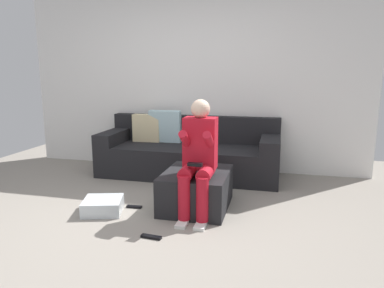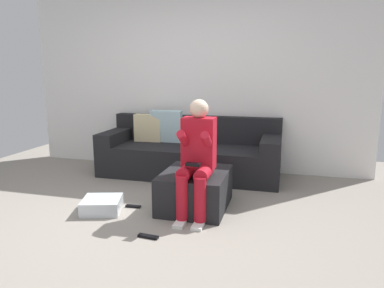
{
  "view_description": "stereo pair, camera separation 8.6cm",
  "coord_description": "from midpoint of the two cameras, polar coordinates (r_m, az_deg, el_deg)",
  "views": [
    {
      "loc": [
        1.24,
        -2.88,
        1.42
      ],
      "look_at": [
        0.25,
        1.19,
        0.57
      ],
      "focal_mm": 33.18,
      "sensor_mm": 36.0,
      "label": 1
    },
    {
      "loc": [
        1.32,
        -2.85,
        1.42
      ],
      "look_at": [
        0.25,
        1.19,
        0.57
      ],
      "focal_mm": 33.18,
      "sensor_mm": 36.0,
      "label": 2
    }
  ],
  "objects": [
    {
      "name": "wall_back",
      "position": [
        5.27,
        -0.39,
        9.91
      ],
      "size": [
        5.04,
        0.1,
        2.55
      ],
      "primitive_type": "cube",
      "color": "white",
      "rests_on": "ground_plane"
    },
    {
      "name": "remote_by_storage_bin",
      "position": [
        3.89,
        -9.91,
        -9.91
      ],
      "size": [
        0.16,
        0.05,
        0.02
      ],
      "primitive_type": "cube",
      "rotation": [
        0.0,
        0.0,
        0.05
      ],
      "color": "black",
      "rests_on": "ground_plane"
    },
    {
      "name": "remote_near_ottoman",
      "position": [
        3.21,
        -7.36,
        -14.59
      ],
      "size": [
        0.19,
        0.07,
        0.02
      ],
      "primitive_type": "cube",
      "rotation": [
        0.0,
        0.0,
        -0.09
      ],
      "color": "black",
      "rests_on": "ground_plane"
    },
    {
      "name": "ottoman",
      "position": [
        3.79,
        0.08,
        -7.34
      ],
      "size": [
        0.67,
        0.82,
        0.39
      ],
      "primitive_type": "cube",
      "color": "black",
      "rests_on": "ground_plane"
    },
    {
      "name": "couch_sectional",
      "position": [
        4.96,
        -1.12,
        -1.57
      ],
      "size": [
        2.45,
        0.87,
        0.88
      ],
      "color": "black",
      "rests_on": "ground_plane"
    },
    {
      "name": "storage_bin",
      "position": [
        3.82,
        -14.76,
        -9.56
      ],
      "size": [
        0.47,
        0.46,
        0.14
      ],
      "primitive_type": "cube",
      "rotation": [
        0.0,
        0.0,
        0.29
      ],
      "color": "silver",
      "rests_on": "ground_plane"
    },
    {
      "name": "ground_plane",
      "position": [
        3.44,
        -9.73,
        -13.01
      ],
      "size": [
        6.56,
        6.56,
        0.0
      ],
      "primitive_type": "plane",
      "color": "gray"
    },
    {
      "name": "person_seated",
      "position": [
        3.48,
        0.31,
        -1.81
      ],
      "size": [
        0.32,
        0.58,
        1.16
      ],
      "color": "red",
      "rests_on": "ground_plane"
    }
  ]
}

